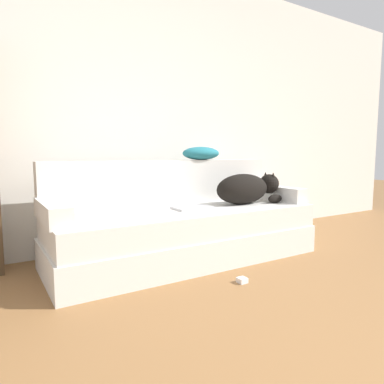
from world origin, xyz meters
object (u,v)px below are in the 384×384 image
(power_adapter, at_px, (242,280))
(couch, at_px, (186,235))
(dog, at_px, (247,188))
(throw_pillow, at_px, (201,153))
(laptop, at_px, (192,208))

(power_adapter, bearing_deg, couch, 95.09)
(couch, distance_m, dog, 0.73)
(throw_pillow, bearing_deg, dog, -54.84)
(laptop, bearing_deg, dog, -2.17)
(dog, distance_m, laptop, 0.60)
(dog, distance_m, throw_pillow, 0.56)
(dog, height_order, power_adapter, dog)
(couch, bearing_deg, laptop, -27.70)
(dog, xyz_separation_m, power_adapter, (-0.57, -0.62, -0.56))
(throw_pillow, bearing_deg, power_adapter, -107.17)
(throw_pillow, distance_m, power_adapter, 1.36)
(laptop, height_order, throw_pillow, throw_pillow)
(dog, relative_size, throw_pillow, 1.77)
(couch, relative_size, throw_pillow, 5.70)
(laptop, distance_m, throw_pillow, 0.66)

